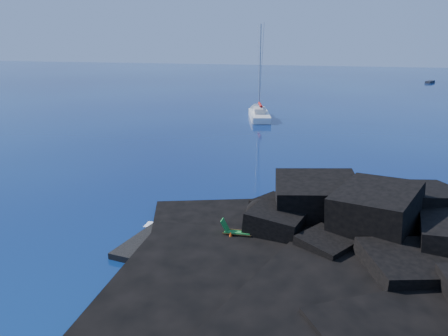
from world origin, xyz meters
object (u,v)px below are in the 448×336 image
at_px(marker_cone, 231,236).
at_px(deck_chair, 238,229).
at_px(sailboat, 259,119).
at_px(sunbather, 190,249).
at_px(distant_boat_a, 430,83).

bearing_deg(marker_cone, deck_chair, 56.78).
xyz_separation_m(sailboat, deck_chair, (8.44, -42.05, 0.94)).
height_order(deck_chair, marker_cone, deck_chair).
xyz_separation_m(sunbather, marker_cone, (1.67, 1.99, 0.12)).
bearing_deg(deck_chair, distant_boat_a, 73.43).
xyz_separation_m(deck_chair, sunbather, (-1.96, -2.43, -0.43)).
distance_m(deck_chair, distant_boat_a, 117.34).
bearing_deg(sailboat, marker_cone, -96.59).
relative_size(sunbather, marker_cone, 2.93).
relative_size(marker_cone, distant_boat_a, 0.12).
distance_m(deck_chair, sunbather, 3.16).
height_order(sunbather, marker_cone, marker_cone).
bearing_deg(distant_boat_a, marker_cone, -78.75).
distance_m(sailboat, sunbather, 44.96).
relative_size(deck_chair, marker_cone, 3.12).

